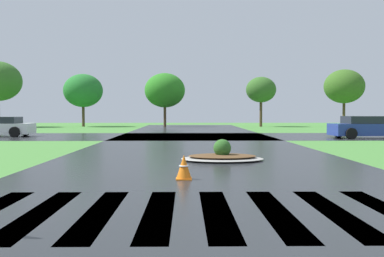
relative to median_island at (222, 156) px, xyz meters
The scene contains 7 objects.
asphalt_roadway 1.96m from the median_island, 110.13° to the right, with size 9.59×80.00×0.01m, color #232628.
asphalt_cross_road 13.91m from the median_island, 92.77° to the left, with size 90.00×8.63×0.01m, color #232628.
crosswalk_stripes 7.28m from the median_island, 95.31° to the right, with size 7.65×3.50×0.01m.
median_island is the anchor object (origin of this frame).
car_blue_compact 15.27m from the median_island, 51.00° to the left, with size 4.65×2.27×1.29m.
traffic_cone 4.09m from the median_island, 107.04° to the right, with size 0.36×0.36×0.57m.
background_treeline 32.34m from the median_island, 95.76° to the left, with size 47.85×5.84×6.60m.
Camera 1 is at (-0.48, -2.20, 1.55)m, focal length 41.78 mm.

